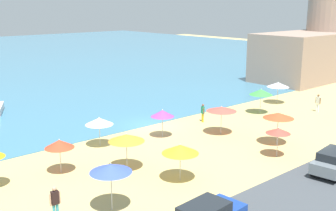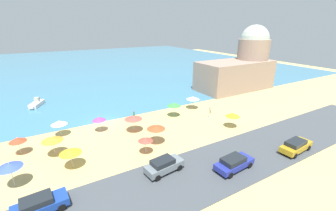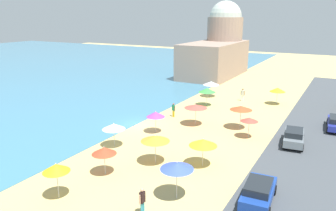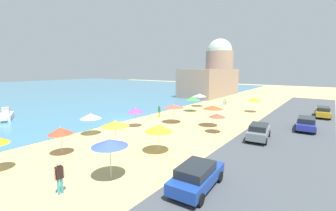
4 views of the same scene
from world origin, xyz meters
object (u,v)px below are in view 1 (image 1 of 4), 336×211
at_px(beach_umbrella_4, 111,168).
at_px(beach_umbrella_5, 278,85).
at_px(beach_umbrella_9, 99,121).
at_px(beach_umbrella_7, 59,144).
at_px(parked_car_1, 335,161).
at_px(beach_umbrella_6, 180,149).
at_px(beach_umbrella_8, 126,138).
at_px(beach_umbrella_1, 261,92).
at_px(beach_umbrella_12, 222,109).
at_px(harbor_fortress, 321,41).
at_px(beach_umbrella_10, 278,131).
at_px(bather_1, 55,201).
at_px(bather_2, 318,102).
at_px(beach_umbrella_0, 162,113).
at_px(bather_0, 203,112).
at_px(beach_umbrella_2, 278,115).

bearing_deg(beach_umbrella_4, beach_umbrella_5, 17.49).
bearing_deg(beach_umbrella_9, beach_umbrella_5, -1.53).
xyz_separation_m(beach_umbrella_7, parked_car_1, (12.90, -11.49, -1.07)).
height_order(beach_umbrella_6, beach_umbrella_8, beach_umbrella_8).
height_order(beach_umbrella_1, beach_umbrella_12, beach_umbrella_1).
bearing_deg(harbor_fortress, beach_umbrella_10, -154.56).
height_order(bather_1, parked_car_1, bather_1).
bearing_deg(harbor_fortress, bather_2, -150.31).
distance_m(beach_umbrella_10, bather_1, 15.96).
xyz_separation_m(beach_umbrella_0, beach_umbrella_9, (-5.01, 1.37, -0.01)).
distance_m(bather_0, harbor_fortress, 30.84).
xyz_separation_m(beach_umbrella_5, beach_umbrella_10, (-13.72, -9.48, -0.15)).
bearing_deg(bather_0, beach_umbrella_5, -0.73).
distance_m(beach_umbrella_0, beach_umbrella_2, 8.94).
bearing_deg(harbor_fortress, beach_umbrella_12, -163.54).
relative_size(beach_umbrella_6, beach_umbrella_12, 0.95).
distance_m(beach_umbrella_5, beach_umbrella_10, 16.68).
bearing_deg(beach_umbrella_7, beach_umbrella_12, -4.87).
relative_size(beach_umbrella_9, bather_1, 1.25).
bearing_deg(beach_umbrella_12, bather_0, 67.69).
relative_size(beach_umbrella_4, beach_umbrella_7, 1.16).
xyz_separation_m(beach_umbrella_5, bather_1, (-29.54, -7.56, -1.01)).
bearing_deg(beach_umbrella_5, beach_umbrella_9, 178.47).
distance_m(bather_0, parked_car_1, 13.99).
bearing_deg(harbor_fortress, beach_umbrella_1, -162.72).
xyz_separation_m(beach_umbrella_2, parked_car_1, (-2.06, -5.68, -1.44)).
xyz_separation_m(bather_2, harbor_fortress, (18.77, 10.70, 4.17)).
xyz_separation_m(beach_umbrella_10, harbor_fortress, (32.43, 15.43, 3.28)).
relative_size(beach_umbrella_0, parked_car_1, 0.54).
height_order(beach_umbrella_7, harbor_fortress, harbor_fortress).
distance_m(beach_umbrella_1, bather_1, 25.50).
bearing_deg(beach_umbrella_4, beach_umbrella_9, 61.21).
bearing_deg(parked_car_1, beach_umbrella_10, 91.63).
relative_size(beach_umbrella_1, beach_umbrella_12, 0.99).
xyz_separation_m(beach_umbrella_6, beach_umbrella_7, (-4.87, 5.87, -0.09)).
bearing_deg(bather_1, beach_umbrella_7, 60.61).
relative_size(beach_umbrella_4, bather_1, 1.44).
distance_m(beach_umbrella_9, bather_2, 22.47).
distance_m(bather_0, bather_2, 12.24).
bearing_deg(beach_umbrella_8, bather_0, 21.62).
xyz_separation_m(beach_umbrella_9, bather_1, (-7.67, -8.15, -0.92)).
bearing_deg(beach_umbrella_7, beach_umbrella_6, -50.30).
xyz_separation_m(bather_0, bather_1, (-18.26, -7.71, 0.09)).
relative_size(beach_umbrella_5, beach_umbrella_6, 1.00).
relative_size(beach_umbrella_12, bather_2, 1.40).
bearing_deg(bather_1, bather_2, 5.43).
bearing_deg(bather_1, bather_0, 22.88).
bearing_deg(beach_umbrella_7, beach_umbrella_4, -93.04).
relative_size(beach_umbrella_9, beach_umbrella_10, 1.06).
bearing_deg(bather_2, beach_umbrella_0, 166.69).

